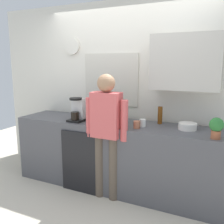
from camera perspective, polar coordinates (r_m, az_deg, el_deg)
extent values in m
plane|color=beige|center=(3.48, -1.22, -18.67)|extent=(8.00, 8.00, 0.00)
cube|color=#4C4C51|center=(3.53, 0.96, -9.86)|extent=(2.91, 0.64, 0.94)
cube|color=black|center=(3.44, -7.28, -11.32)|extent=(0.56, 0.02, 0.84)
cube|color=silver|center=(3.72, 3.75, 4.43)|extent=(4.51, 0.10, 2.60)
cube|color=beige|center=(3.75, -0.29, 7.36)|extent=(0.86, 0.02, 0.76)
cube|color=#8CA5C6|center=(3.75, -0.25, 7.36)|extent=(0.80, 0.02, 0.70)
cube|color=#B7B2A8|center=(3.27, 16.41, 10.76)|extent=(0.84, 0.32, 0.68)
cylinder|color=silver|center=(4.07, -9.04, 14.56)|extent=(0.26, 0.03, 0.26)
cube|color=black|center=(3.50, -8.09, -1.89)|extent=(0.20, 0.20, 0.03)
cube|color=silver|center=(3.51, -7.62, 0.77)|extent=(0.18, 0.08, 0.28)
cylinder|color=black|center=(3.46, -8.39, -0.86)|extent=(0.11, 0.11, 0.11)
cylinder|color=black|center=(3.44, -8.22, 2.98)|extent=(0.17, 0.17, 0.03)
cylinder|color=black|center=(3.49, -4.54, -0.57)|extent=(0.06, 0.06, 0.18)
cylinder|color=brown|center=(3.37, 10.84, -0.73)|extent=(0.06, 0.06, 0.23)
cylinder|color=olive|center=(3.20, 3.11, -0.99)|extent=(0.06, 0.06, 0.25)
cylinder|color=#195923|center=(3.33, 0.28, -0.05)|extent=(0.07, 0.07, 0.30)
cylinder|color=maroon|center=(3.69, -8.63, 0.29)|extent=(0.06, 0.06, 0.22)
cylinder|color=#2D8C33|center=(3.45, 1.26, 0.16)|extent=(0.09, 0.09, 0.28)
cylinder|color=#B26647|center=(3.11, 5.61, -2.87)|extent=(0.08, 0.08, 0.09)
cylinder|color=white|center=(3.20, 6.93, -2.47)|extent=(0.08, 0.08, 0.09)
cylinder|color=white|center=(3.17, 16.73, -3.12)|extent=(0.22, 0.22, 0.08)
cylinder|color=#9E5638|center=(2.89, 22.45, -4.78)|extent=(0.10, 0.10, 0.09)
sphere|color=#2D7233|center=(2.86, 22.61, -2.65)|extent=(0.15, 0.15, 0.15)
cylinder|color=yellow|center=(3.22, -2.70, -1.81)|extent=(0.06, 0.06, 0.15)
cone|color=white|center=(3.20, -2.72, -0.24)|extent=(0.02, 0.02, 0.03)
cylinder|color=silver|center=(3.80, -6.75, 0.26)|extent=(0.14, 0.14, 0.17)
cylinder|color=brown|center=(3.34, -2.82, -12.17)|extent=(0.12, 0.12, 0.82)
cylinder|color=brown|center=(3.26, 0.36, -12.78)|extent=(0.12, 0.12, 0.82)
cube|color=#D85959|center=(3.09, -1.31, -0.66)|extent=(0.36, 0.20, 0.56)
sphere|color=#A57A59|center=(3.03, -1.34, 6.57)|extent=(0.22, 0.22, 0.22)
cylinder|color=#D85959|center=(3.21, -5.13, -1.16)|extent=(0.09, 0.09, 0.50)
cylinder|color=#D85959|center=(3.00, 2.80, -1.99)|extent=(0.09, 0.09, 0.50)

